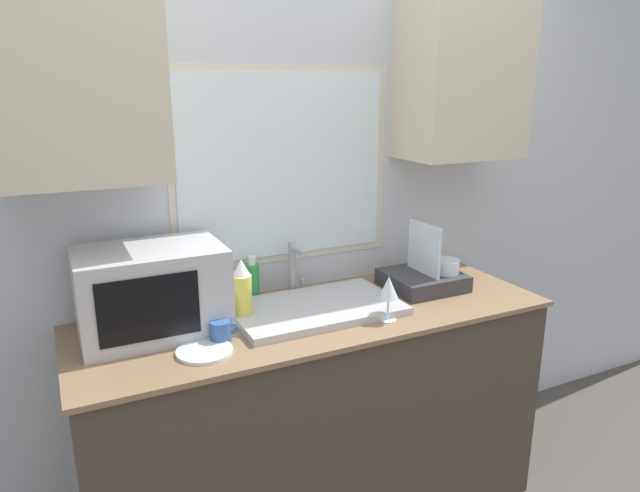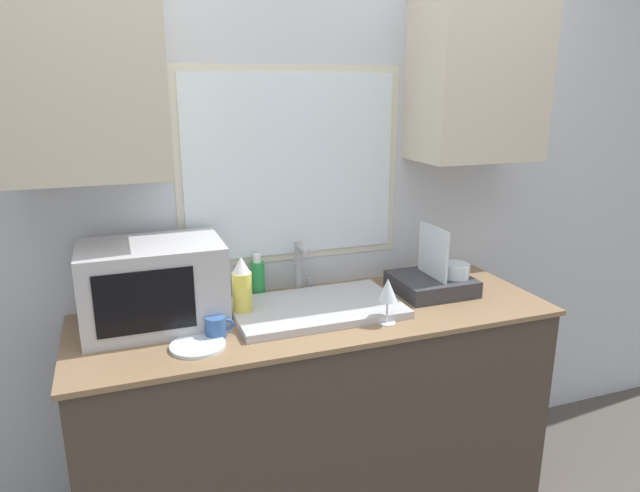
% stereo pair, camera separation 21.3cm
% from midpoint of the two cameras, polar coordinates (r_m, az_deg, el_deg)
% --- Properties ---
extents(countertop, '(1.87, 0.65, 0.93)m').
position_cam_midpoint_polar(countertop, '(2.47, 2.33, -16.72)').
color(countertop, '#42382D').
rests_on(countertop, ground_plane).
extents(wall_back, '(6.00, 0.38, 2.60)m').
position_cam_midpoint_polar(wall_back, '(2.39, -0.18, 6.61)').
color(wall_back, silver).
rests_on(wall_back, ground_plane).
extents(sink_basin, '(0.65, 0.40, 0.03)m').
position_cam_midpoint_polar(sink_basin, '(2.26, 2.36, -6.26)').
color(sink_basin, '#B2B2B7').
rests_on(sink_basin, countertop).
extents(faucet, '(0.08, 0.15, 0.23)m').
position_cam_midpoint_polar(faucet, '(2.40, 0.57, -1.87)').
color(faucet, '#99999E').
rests_on(faucet, countertop).
extents(microwave, '(0.50, 0.35, 0.31)m').
position_cam_midpoint_polar(microwave, '(2.14, -13.66, -3.85)').
color(microwave, '#B2B2B7').
rests_on(microwave, countertop).
extents(dish_rack, '(0.32, 0.29, 0.29)m').
position_cam_midpoint_polar(dish_rack, '(2.52, 13.75, -3.37)').
color(dish_rack, '#333338').
rests_on(dish_rack, countertop).
extents(spray_bottle, '(0.08, 0.08, 0.24)m').
position_cam_midpoint_polar(spray_bottle, '(2.17, -5.01, -4.33)').
color(spray_bottle, '#D8CC4C').
rests_on(spray_bottle, countertop).
extents(soap_bottle, '(0.06, 0.06, 0.19)m').
position_cam_midpoint_polar(soap_bottle, '(2.39, -3.71, -3.27)').
color(soap_bottle, '#268C3F').
rests_on(soap_bottle, countertop).
extents(mug_near_sink, '(0.10, 0.07, 0.08)m').
position_cam_midpoint_polar(mug_near_sink, '(2.04, -7.40, -8.10)').
color(mug_near_sink, '#335999').
rests_on(mug_near_sink, countertop).
extents(wine_glass, '(0.07, 0.07, 0.18)m').
position_cam_midpoint_polar(wine_glass, '(2.14, 9.65, -4.53)').
color(wine_glass, silver).
rests_on(wine_glass, countertop).
extents(small_plate, '(0.19, 0.19, 0.01)m').
position_cam_midpoint_polar(small_plate, '(1.99, -9.12, -9.89)').
color(small_plate, silver).
rests_on(small_plate, countertop).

